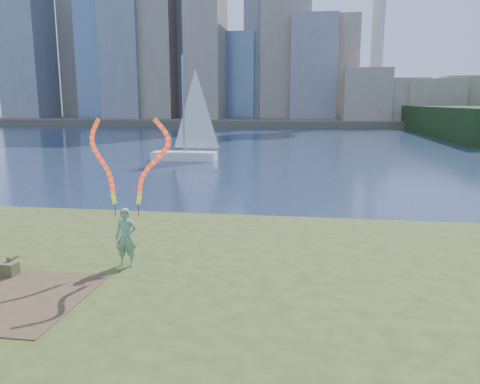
# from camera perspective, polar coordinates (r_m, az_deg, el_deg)

# --- Properties ---
(ground) EXTENTS (320.00, 320.00, 0.00)m
(ground) POSITION_cam_1_polar(r_m,az_deg,el_deg) (12.70, -9.55, -10.77)
(ground) COLOR #1A2742
(ground) RESTS_ON ground
(grassy_knoll) EXTENTS (20.00, 18.00, 0.80)m
(grassy_knoll) POSITION_cam_1_polar(r_m,az_deg,el_deg) (10.59, -13.56, -13.49)
(grassy_knoll) COLOR #354418
(grassy_knoll) RESTS_ON ground
(dirt_patch) EXTENTS (3.20, 3.00, 0.02)m
(dirt_patch) POSITION_cam_1_polar(r_m,az_deg,el_deg) (10.70, -26.77, -11.40)
(dirt_patch) COLOR #47331E
(dirt_patch) RESTS_ON grassy_knoll
(far_shore) EXTENTS (320.00, 40.00, 1.20)m
(far_shore) POSITION_cam_1_polar(r_m,az_deg,el_deg) (106.33, 6.64, 8.68)
(far_shore) COLOR #4F4A3A
(far_shore) RESTS_ON ground
(woman_with_ribbons) EXTENTS (1.96, 0.37, 3.82)m
(woman_with_ribbons) POSITION_cam_1_polar(r_m,az_deg,el_deg) (11.29, -13.82, -1.64)
(woman_with_ribbons) COLOR #146A21
(woman_with_ribbons) RESTS_ON grassy_knoll
(canvas_bag) EXTENTS (0.45, 0.51, 0.40)m
(canvas_bag) POSITION_cam_1_polar(r_m,az_deg,el_deg) (11.91, -26.41, -8.33)
(canvas_bag) COLOR #4D4A26
(canvas_bag) RESTS_ON grassy_knoll
(sailboat) EXTENTS (5.50, 1.78, 8.33)m
(sailboat) POSITION_cam_1_polar(r_m,az_deg,el_deg) (38.09, -6.42, 6.00)
(sailboat) COLOR white
(sailboat) RESTS_ON ground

